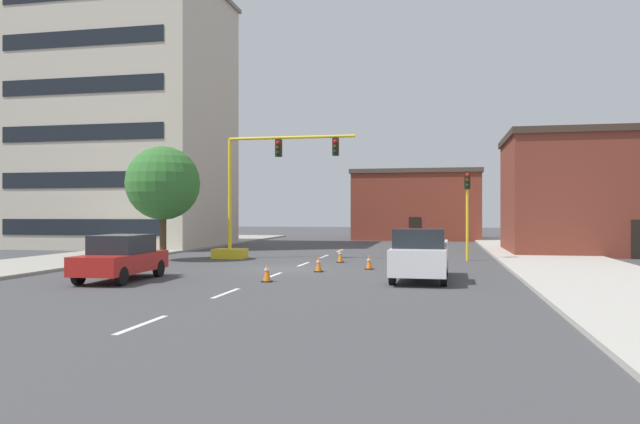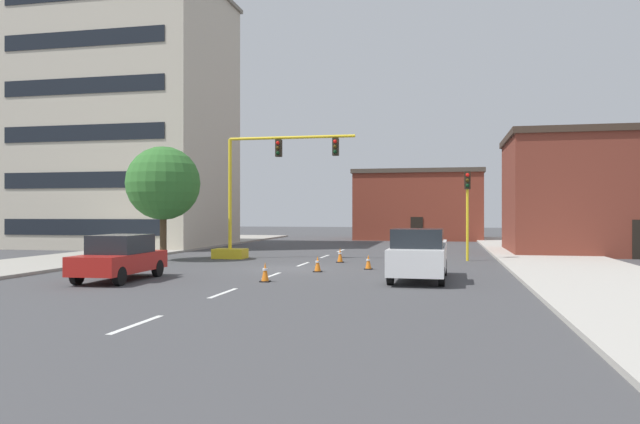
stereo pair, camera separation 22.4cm
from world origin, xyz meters
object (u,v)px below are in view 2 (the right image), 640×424
Objects in this scene: traffic_signal_gantry at (246,220)px; traffic_cone_roadside_c at (368,262)px; traffic_cone_roadside_d at (265,272)px; traffic_cone_roadside_b at (318,264)px; traffic_cone_roadside_a at (340,255)px; tree_left_near at (163,183)px; sedan_red_near_left at (120,257)px; traffic_light_pole_right at (467,195)px; pickup_truck_white at (419,255)px.

traffic_signal_gantry is 11.87× the size of traffic_cone_roadside_c.
traffic_cone_roadside_b is at bearing 74.60° from traffic_cone_roadside_d.
traffic_cone_roadside_c is at bearing -60.95° from traffic_cone_roadside_a.
sedan_red_near_left is (2.80, -9.15, -3.29)m from tree_left_near.
traffic_cone_roadside_d is (-7.75, -11.56, -3.17)m from traffic_light_pole_right.
pickup_truck_white is at bearing 12.25° from sedan_red_near_left.
traffic_cone_roadside_b is 0.96× the size of traffic_cone_roadside_d.
traffic_light_pole_right is 18.27m from sedan_red_near_left.
traffic_cone_roadside_d is at bearing -123.82° from traffic_light_pole_right.
pickup_truck_white reaches higher than traffic_cone_roadside_a.
traffic_cone_roadside_a is (5.60, -1.45, -1.81)m from traffic_signal_gantry.
traffic_signal_gantry is 10.74× the size of traffic_cone_roadside_a.
tree_left_near is 15.83m from pickup_truck_white.
pickup_truck_white reaches higher than traffic_cone_roadside_b.
traffic_signal_gantry reaches higher than traffic_cone_roadside_a.
traffic_light_pole_right is at bearing 42.53° from sedan_red_near_left.
traffic_cone_roadside_d is at bearing -97.69° from traffic_cone_roadside_a.
tree_left_near is 8.44× the size of traffic_cone_roadside_d.
traffic_cone_roadside_d is (-3.15, -5.71, 0.03)m from traffic_cone_roadside_c.
traffic_cone_roadside_c is (-4.60, -5.85, -3.20)m from traffic_light_pole_right.
tree_left_near reaches higher than traffic_cone_roadside_c.
sedan_red_near_left is at bearing -124.75° from traffic_cone_roadside_a.
traffic_cone_roadside_c is (-2.45, 3.94, -0.64)m from pickup_truck_white.
traffic_cone_roadside_a is 1.10× the size of traffic_cone_roadside_c.
traffic_cone_roadside_a reaches higher than traffic_cone_roadside_c.
traffic_cone_roadside_c is (2.02, 1.62, -0.01)m from traffic_cone_roadside_b.
tree_left_near reaches higher than sedan_red_near_left.
traffic_cone_roadside_a reaches higher than traffic_cone_roadside_d.
sedan_red_near_left is at bearing -144.66° from traffic_cone_roadside_b.
traffic_cone_roadside_a is at bearing 82.31° from traffic_cone_roadside_d.
traffic_cone_roadside_d is (-1.13, -4.10, 0.02)m from traffic_cone_roadside_b.
pickup_truck_white is 8.02× the size of traffic_cone_roadside_c.
pickup_truck_white is 5.90m from traffic_cone_roadside_d.
pickup_truck_white is at bearing -25.72° from tree_left_near.
traffic_signal_gantry reaches higher than traffic_light_pole_right.
sedan_red_near_left is (-11.17, -2.43, -0.09)m from pickup_truck_white.
pickup_truck_white is 7.78× the size of traffic_cone_roadside_b.
tree_left_near is (-4.01, -2.11, 1.99)m from traffic_signal_gantry.
traffic_cone_roadside_a is at bearing 3.93° from tree_left_near.
sedan_red_near_left is at bearing -173.29° from traffic_cone_roadside_d.
traffic_cone_roadside_a is 1.02× the size of traffic_cone_roadside_d.
traffic_cone_roadside_a is at bearing 119.05° from traffic_cone_roadside_c.
traffic_cone_roadside_b is (6.70, 4.75, -0.54)m from sedan_red_near_left.
sedan_red_near_left is (-13.32, -12.22, -2.64)m from traffic_light_pole_right.
traffic_cone_roadside_c is at bearing -128.16° from traffic_light_pole_right.
traffic_signal_gantry is 11.40m from sedan_red_near_left.
tree_left_near is 9.12× the size of traffic_cone_roadside_c.
traffic_light_pole_right is 0.88× the size of pickup_truck_white.
pickup_truck_white is at bearing -41.59° from traffic_signal_gantry.
pickup_truck_white reaches higher than traffic_cone_roadside_d.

